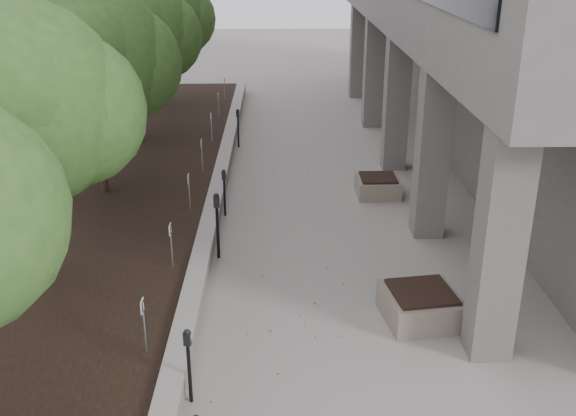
{
  "coord_description": "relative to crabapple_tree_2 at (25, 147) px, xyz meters",
  "views": [
    {
      "loc": [
        -0.19,
        -8.74,
        6.67
      ],
      "look_at": [
        0.03,
        4.49,
        1.29
      ],
      "focal_mm": 41.6,
      "sensor_mm": 36.0,
      "label": 1
    }
  ],
  "objects": [
    {
      "name": "parking_sign_3",
      "position": [
        2.45,
        0.5,
        -2.24
      ],
      "size": [
        0.04,
        0.22,
        0.96
      ],
      "primitive_type": null,
      "color": "black",
      "rests_on": "planting_bed"
    },
    {
      "name": "parking_sign_6",
      "position": [
        2.45,
        9.5,
        -2.24
      ],
      "size": [
        0.04,
        0.22,
        0.96
      ],
      "primitive_type": null,
      "color": "black",
      "rests_on": "planting_bed"
    },
    {
      "name": "crabapple_tree_4",
      "position": [
        0.0,
        10.0,
        0.0
      ],
      "size": [
        4.6,
        4.0,
        5.44
      ],
      "primitive_type": null,
      "color": "#2F5922",
      "rests_on": "planting_bed"
    },
    {
      "name": "parking_sign_7",
      "position": [
        2.45,
        12.5,
        -2.24
      ],
      "size": [
        0.04,
        0.22,
        0.96
      ],
      "primitive_type": null,
      "color": "black",
      "rests_on": "planting_bed"
    },
    {
      "name": "ground",
      "position": [
        4.8,
        -3.0,
        -3.12
      ],
      "size": [
        90.0,
        90.0,
        0.0
      ],
      "primitive_type": "plane",
      "color": "gray",
      "rests_on": "ground"
    },
    {
      "name": "parking_meter_3",
      "position": [
        3.28,
        1.73,
        -2.35
      ],
      "size": [
        0.17,
        0.14,
        1.55
      ],
      "primitive_type": null,
      "rotation": [
        0.0,
        0.0,
        0.2
      ],
      "color": "black",
      "rests_on": "ground"
    },
    {
      "name": "retaining_wall",
      "position": [
        2.97,
        6.0,
        -2.87
      ],
      "size": [
        0.39,
        26.0,
        0.5
      ],
      "primitive_type": null,
      "color": "gray",
      "rests_on": "ground"
    },
    {
      "name": "parking_sign_4",
      "position": [
        2.45,
        3.5,
        -2.24
      ],
      "size": [
        0.04,
        0.22,
        0.96
      ],
      "primitive_type": null,
      "color": "black",
      "rests_on": "planting_bed"
    },
    {
      "name": "parking_sign_5",
      "position": [
        2.45,
        6.5,
        -2.24
      ],
      "size": [
        0.04,
        0.22,
        0.96
      ],
      "primitive_type": null,
      "color": "black",
      "rests_on": "planting_bed"
    },
    {
      "name": "parking_meter_5",
      "position": [
        3.28,
        10.23,
        -2.45
      ],
      "size": [
        0.13,
        0.1,
        1.33
      ],
      "primitive_type": null,
      "rotation": [
        0.0,
        0.0,
        0.02
      ],
      "color": "black",
      "rests_on": "ground"
    },
    {
      "name": "crabapple_tree_5",
      "position": [
        0.0,
        15.0,
        0.0
      ],
      "size": [
        4.6,
        4.0,
        5.44
      ],
      "primitive_type": null,
      "color": "#2F5922",
      "rests_on": "planting_bed"
    },
    {
      "name": "planting_bed",
      "position": [
        -0.7,
        6.0,
        -2.92
      ],
      "size": [
        7.0,
        26.0,
        0.4
      ],
      "primitive_type": "cube",
      "color": "black",
      "rests_on": "ground"
    },
    {
      "name": "parking_sign_2",
      "position": [
        2.45,
        -2.5,
        -2.24
      ],
      "size": [
        0.04,
        0.22,
        0.96
      ],
      "primitive_type": null,
      "color": "black",
      "rests_on": "planting_bed"
    },
    {
      "name": "parking_meter_2",
      "position": [
        3.25,
        -3.27,
        -2.47
      ],
      "size": [
        0.14,
        0.11,
        1.3
      ],
      "primitive_type": null,
      "rotation": [
        0.0,
        0.0,
        -0.12
      ],
      "color": "black",
      "rests_on": "ground"
    },
    {
      "name": "planter_front",
      "position": [
        7.27,
        -0.94,
        -2.81
      ],
      "size": [
        1.51,
        1.51,
        0.62
      ],
      "primitive_type": null,
      "rotation": [
        0.0,
        0.0,
        0.15
      ],
      "color": "gray",
      "rests_on": "ground"
    },
    {
      "name": "parking_sign_8",
      "position": [
        2.45,
        15.5,
        -2.24
      ],
      "size": [
        0.04,
        0.22,
        0.96
      ],
      "primitive_type": null,
      "color": "black",
      "rests_on": "planting_bed"
    },
    {
      "name": "crabapple_tree_3",
      "position": [
        0.0,
        5.0,
        0.0
      ],
      "size": [
        4.6,
        4.0,
        5.44
      ],
      "primitive_type": null,
      "color": "#2F5922",
      "rests_on": "planting_bed"
    },
    {
      "name": "crabapple_tree_2",
      "position": [
        0.0,
        0.0,
        0.0
      ],
      "size": [
        4.6,
        4.0,
        5.44
      ],
      "primitive_type": null,
      "color": "#2F5922",
      "rests_on": "planting_bed"
    },
    {
      "name": "parking_meter_4",
      "position": [
        3.25,
        4.16,
        -2.49
      ],
      "size": [
        0.13,
        0.1,
        1.26
      ],
      "primitive_type": null,
      "rotation": [
        0.0,
        0.0,
        0.06
      ],
      "color": "black",
      "rests_on": "ground"
    },
    {
      "name": "planter_back",
      "position": [
        7.39,
        5.59,
        -2.85
      ],
      "size": [
        1.17,
        1.17,
        0.54
      ],
      "primitive_type": null,
      "rotation": [
        0.0,
        0.0,
        0.01
      ],
      "color": "gray",
      "rests_on": "ground"
    },
    {
      "name": "berry_scatter",
      "position": [
        4.7,
        2.0,
        -3.11
      ],
      "size": [
        3.3,
        14.1,
        0.02
      ],
      "primitive_type": null,
      "color": "maroon",
      "rests_on": "ground"
    }
  ]
}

